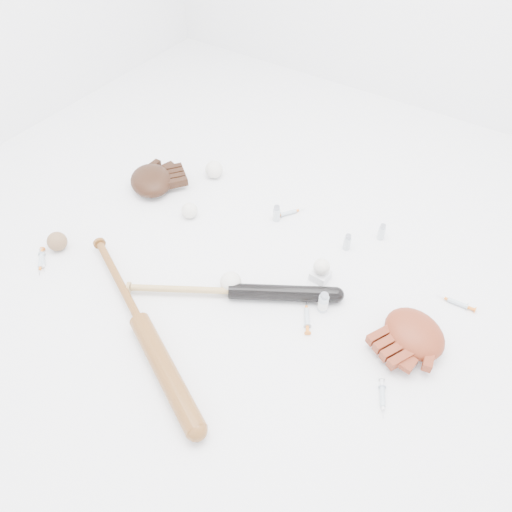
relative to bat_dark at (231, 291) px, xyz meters
The scene contains 21 objects.
bat_dark is the anchor object (origin of this frame).
bat_wood 0.33m from the bat_dark, 122.05° to the right, with size 0.93×0.07×0.07m, color brown, non-canonical shape.
glove_dark 0.72m from the bat_dark, 154.77° to the left, with size 0.26×0.26×0.09m, color black, non-canonical shape.
glove_tan 0.64m from the bat_dark, 15.87° to the left, with size 0.26×0.26×0.09m, color maroon, non-canonical shape.
trading_card 0.78m from the bat_dark, 154.80° to the left, with size 0.07×0.09×0.01m, color #BA8A22.
pedestal 0.34m from the bat_dark, 47.85° to the left, with size 0.06×0.06×0.04m, color white.
baseball_on_pedestal 0.34m from the bat_dark, 47.85° to the left, with size 0.06×0.06×0.06m, color silver.
baseball_left 0.47m from the bat_dark, 147.22° to the left, with size 0.07×0.07×0.07m, color silver.
baseball_upper 0.71m from the bat_dark, 131.71° to the left, with size 0.08×0.08×0.08m, color silver.
baseball_mid 0.04m from the bat_dark, 128.04° to the left, with size 0.08×0.08×0.08m, color silver.
baseball_aged 0.73m from the bat_dark, 165.91° to the right, with size 0.08×0.08×0.08m, color brown.
syringe_0 0.76m from the bat_dark, 159.25° to the right, with size 0.15×0.03×0.02m, color #ADBCC6, non-canonical shape.
syringe_1 0.28m from the bat_dark, 12.50° to the left, with size 0.16×0.03×0.02m, color #ADBCC6, non-canonical shape.
syringe_2 0.50m from the bat_dark, 96.38° to the left, with size 0.15×0.03×0.02m, color #ADBCC6, non-canonical shape.
syringe_3 0.62m from the bat_dark, ahead, with size 0.14×0.03×0.02m, color #ADBCC6, non-canonical shape.
syringe_4 0.81m from the bat_dark, 30.73° to the left, with size 0.15×0.03×0.02m, color #ADBCC6, non-canonical shape.
syringe_5 0.75m from the bat_dark, 159.87° to the right, with size 0.14×0.02×0.02m, color #ADBCC6, non-canonical shape.
vial_0 0.66m from the bat_dark, 60.34° to the left, with size 0.03×0.03×0.07m, color silver.
vial_1 0.51m from the bat_dark, 61.94° to the left, with size 0.03×0.03×0.07m, color silver.
vial_2 0.44m from the bat_dark, 100.37° to the left, with size 0.03×0.03×0.07m, color silver.
vial_3 0.33m from the bat_dark, 22.99° to the left, with size 0.04×0.04×0.08m, color silver.
Camera 1 is at (0.70, -1.02, 1.42)m, focal length 35.00 mm.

